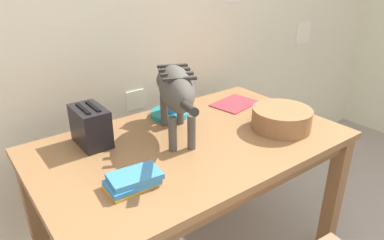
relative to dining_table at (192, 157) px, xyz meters
The scene contains 9 objects.
wall_rear 0.87m from the dining_table, 88.44° to the left, with size 5.39×0.11×2.50m.
dining_table is the anchor object (origin of this frame).
cat 0.33m from the dining_table, 98.47° to the left, with size 0.33×0.62×0.32m.
saucer_bowl 0.31m from the dining_table, 76.49° to the left, with size 0.20×0.20×0.03m, color teal.
coffee_mug 0.34m from the dining_table, 75.86° to the left, with size 0.13×0.09×0.08m.
magazine 0.51m from the dining_table, 24.29° to the left, with size 0.25×0.18×0.01m, color #CF313C.
book_stack 0.43m from the dining_table, 157.15° to the right, with size 0.20×0.13×0.05m.
wicker_basket 0.47m from the dining_table, 20.71° to the right, with size 0.28×0.28×0.10m.
toaster 0.48m from the dining_table, 147.32° to the left, with size 0.12×0.20×0.18m.
Camera 1 is at (-0.86, 0.17, 1.49)m, focal length 32.72 mm.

